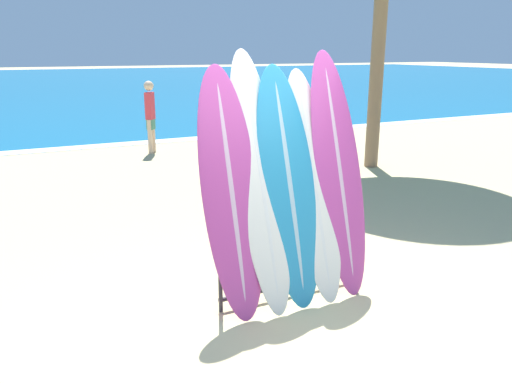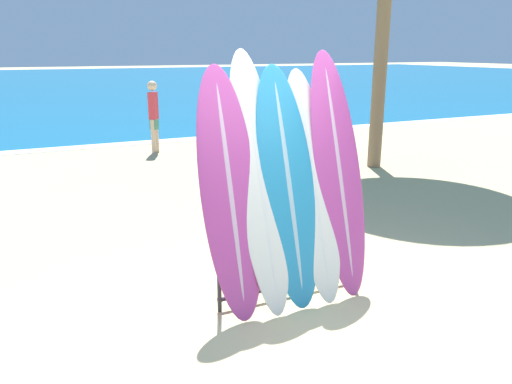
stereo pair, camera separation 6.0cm
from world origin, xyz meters
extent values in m
plane|color=tan|center=(0.00, 0.00, 0.00)|extent=(160.00, 160.00, 0.00)
cube|color=#146693|center=(0.00, 39.62, 0.00)|extent=(120.00, 60.00, 0.00)
cube|color=white|center=(0.00, 9.92, 0.01)|extent=(120.00, 0.60, 0.01)
cylinder|color=#28282D|center=(-0.69, 0.50, 0.44)|extent=(0.04, 0.04, 0.88)
cylinder|color=#28282D|center=(0.83, 0.50, 0.44)|extent=(0.04, 0.04, 0.88)
cylinder|color=#28282D|center=(0.07, 0.50, 0.86)|extent=(1.56, 0.04, 0.04)
cylinder|color=#28282D|center=(0.07, 0.50, 0.12)|extent=(1.56, 0.04, 0.04)
ellipsoid|color=#B23D8E|center=(-0.54, 0.56, 1.16)|extent=(0.57, 0.77, 2.32)
ellipsoid|color=#CAA1BE|center=(-0.54, 0.56, 1.16)|extent=(0.10, 0.74, 2.23)
ellipsoid|color=silver|center=(-0.22, 0.60, 1.23)|extent=(0.49, 0.95, 2.46)
ellipsoid|color=silver|center=(-0.22, 0.60, 1.23)|extent=(0.09, 0.92, 2.37)
ellipsoid|color=teal|center=(0.06, 0.56, 1.16)|extent=(0.60, 0.82, 2.32)
ellipsoid|color=#98BACC|center=(0.06, 0.56, 1.16)|extent=(0.11, 0.80, 2.23)
ellipsoid|color=silver|center=(0.36, 0.57, 1.13)|extent=(0.50, 0.87, 2.27)
ellipsoid|color=silver|center=(0.36, 0.57, 1.13)|extent=(0.09, 0.84, 2.18)
ellipsoid|color=#B23D8E|center=(0.66, 0.58, 1.23)|extent=(0.54, 0.84, 2.45)
ellipsoid|color=#CAA1BE|center=(0.66, 0.58, 1.23)|extent=(0.10, 0.82, 2.36)
cylinder|color=beige|center=(0.71, 8.56, 0.41)|extent=(0.11, 0.11, 0.82)
cylinder|color=beige|center=(0.61, 8.41, 0.41)|extent=(0.11, 0.11, 0.82)
cube|color=#478466|center=(0.66, 8.48, 0.70)|extent=(0.25, 0.27, 0.25)
cube|color=#DB3842|center=(0.66, 8.48, 1.14)|extent=(0.28, 0.30, 0.64)
sphere|color=beige|center=(0.66, 8.48, 1.62)|extent=(0.23, 0.23, 0.23)
cylinder|color=beige|center=(1.62, 5.43, 0.38)|extent=(0.10, 0.10, 0.75)
cylinder|color=beige|center=(1.65, 5.27, 0.38)|extent=(0.10, 0.10, 0.75)
cube|color=#CC4C3D|center=(1.63, 5.35, 0.64)|extent=(0.17, 0.23, 0.23)
cube|color=white|center=(1.63, 5.35, 1.04)|extent=(0.19, 0.25, 0.59)
sphere|color=beige|center=(1.63, 5.35, 1.48)|extent=(0.21, 0.21, 0.21)
cylinder|color=#896B4C|center=(4.58, 4.95, 2.25)|extent=(0.28, 0.28, 4.50)
camera|label=1|loc=(-2.25, -3.55, 2.43)|focal=35.00mm
camera|label=2|loc=(-2.19, -3.57, 2.43)|focal=35.00mm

